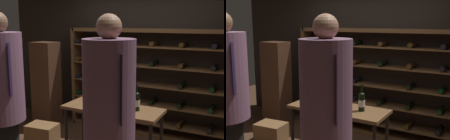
% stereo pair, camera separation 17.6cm
% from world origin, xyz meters
% --- Properties ---
extents(back_wall, '(5.85, 0.10, 2.95)m').
position_xyz_m(back_wall, '(0.00, 1.62, 1.47)').
color(back_wall, black).
rests_on(back_wall, ground).
extents(wine_rack, '(3.15, 0.32, 1.84)m').
position_xyz_m(wine_rack, '(0.23, 1.41, 0.91)').
color(wine_rack, brown).
rests_on(wine_rack, ground).
extents(tasting_table, '(1.32, 0.52, 0.84)m').
position_xyz_m(tasting_table, '(0.13, 0.13, 0.74)').
color(tasting_table, brown).
rests_on(tasting_table, ground).
extents(person_guest_blue_shirt, '(0.42, 0.42, 2.02)m').
position_xyz_m(person_guest_blue_shirt, '(0.74, -1.11, 1.12)').
color(person_guest_blue_shirt, black).
rests_on(person_guest_blue_shirt, ground).
extents(person_host_in_suit, '(0.49, 0.48, 2.06)m').
position_xyz_m(person_host_in_suit, '(-0.65, -0.97, 1.14)').
color(person_host_in_suit, black).
rests_on(person_host_in_suit, ground).
extents(wine_crate, '(0.52, 0.39, 0.29)m').
position_xyz_m(wine_crate, '(-1.27, 0.31, 0.14)').
color(wine_crate, brown).
rests_on(wine_crate, ground).
extents(display_cabinet, '(0.44, 0.36, 1.58)m').
position_xyz_m(display_cabinet, '(-1.66, 0.92, 0.79)').
color(display_cabinet, '#4C2D1E').
rests_on(display_cabinet, ground).
extents(wine_bottle_green_slim, '(0.08, 0.08, 0.35)m').
position_xyz_m(wine_bottle_green_slim, '(0.46, 0.15, 0.96)').
color(wine_bottle_green_slim, black).
rests_on(wine_bottle_green_slim, tasting_table).
extents(wine_bottle_black_capsule, '(0.09, 0.09, 0.39)m').
position_xyz_m(wine_bottle_black_capsule, '(0.04, 0.25, 0.98)').
color(wine_bottle_black_capsule, '#4C3314').
rests_on(wine_bottle_black_capsule, tasting_table).
extents(wine_bottle_red_label, '(0.08, 0.08, 0.34)m').
position_xyz_m(wine_bottle_red_label, '(0.28, -0.06, 0.96)').
color(wine_bottle_red_label, black).
rests_on(wine_bottle_red_label, tasting_table).
extents(wine_glass_stemmed_right, '(0.09, 0.09, 0.15)m').
position_xyz_m(wine_glass_stemmed_right, '(0.19, 0.01, 0.95)').
color(wine_glass_stemmed_right, silver).
rests_on(wine_glass_stemmed_right, tasting_table).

